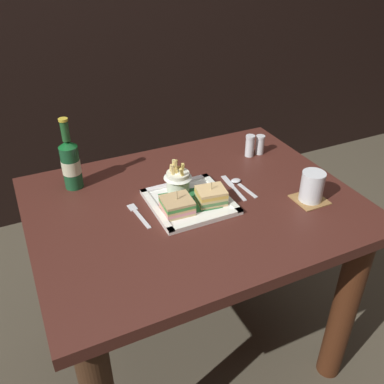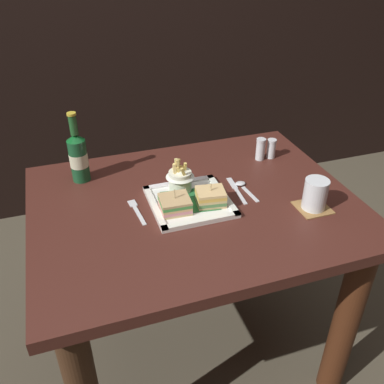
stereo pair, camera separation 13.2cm
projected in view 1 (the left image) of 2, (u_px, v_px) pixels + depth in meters
ground_plane at (194, 346)px, 1.74m from camera, size 6.00×6.00×0.00m
dining_table at (194, 241)px, 1.44m from camera, size 1.03×0.80×0.73m
square_plate at (190, 202)px, 1.33m from camera, size 0.25×0.25×0.02m
sandwich_half_left at (177, 205)px, 1.27m from camera, size 0.09×0.09×0.07m
sandwich_half_right at (211, 196)px, 1.31m from camera, size 0.10×0.09×0.07m
fries_cup at (178, 178)px, 1.36m from camera, size 0.09×0.09×0.11m
beer_bottle at (71, 163)px, 1.37m from camera, size 0.06×0.06×0.25m
drink_coaster at (310, 200)px, 1.35m from camera, size 0.10×0.10×0.00m
water_glass at (312, 188)px, 1.33m from camera, size 0.07×0.07×0.10m
fork at (138, 214)px, 1.29m from camera, size 0.03×0.14×0.00m
knife at (233, 187)px, 1.42m from camera, size 0.03×0.17×0.00m
spoon at (239, 183)px, 1.43m from camera, size 0.04×0.13×0.01m
salt_shaker at (250, 147)px, 1.59m from camera, size 0.04×0.04×0.08m
pepper_shaker at (260, 146)px, 1.61m from camera, size 0.03×0.03×0.07m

